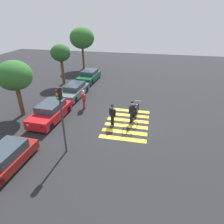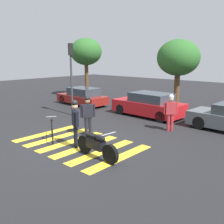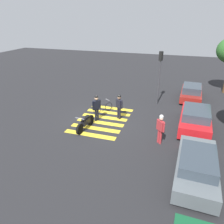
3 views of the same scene
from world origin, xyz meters
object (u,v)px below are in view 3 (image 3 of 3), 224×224
(officer_by_motorcycle, at_px, (97,106))
(car_red_convertible, at_px, (195,119))
(traffic_light_pole, at_px, (160,70))
(car_maroon_wagon, at_px, (191,92))
(officer_on_foot, at_px, (119,105))
(leaning_bicycle, at_px, (103,108))
(police_motorcycle, at_px, (85,122))
(pedestrian_bystander, at_px, (160,127))
(car_grey_coupe, at_px, (197,166))

(officer_by_motorcycle, xyz_separation_m, car_red_convertible, (-0.92, 6.53, -0.44))
(traffic_light_pole, bearing_deg, officer_by_motorcycle, -38.27)
(officer_by_motorcycle, relative_size, car_maroon_wagon, 0.46)
(officer_on_foot, relative_size, traffic_light_pole, 0.43)
(leaning_bicycle, distance_m, traffic_light_pole, 5.45)
(police_motorcycle, height_order, car_red_convertible, car_red_convertible)
(police_motorcycle, bearing_deg, officer_on_foot, 143.41)
(officer_on_foot, height_order, pedestrian_bystander, officer_on_foot)
(officer_by_motorcycle, xyz_separation_m, traffic_light_pole, (-4.58, 3.62, 1.77))
(car_maroon_wagon, bearing_deg, pedestrian_bystander, -11.90)
(car_red_convertible, relative_size, traffic_light_pole, 1.02)
(car_grey_coupe, bearing_deg, police_motorcycle, -112.26)
(car_maroon_wagon, height_order, car_grey_coupe, car_grey_coupe)
(leaning_bicycle, height_order, car_red_convertible, car_red_convertible)
(leaning_bicycle, relative_size, officer_by_motorcycle, 0.78)
(leaning_bicycle, xyz_separation_m, officer_by_motorcycle, (1.48, 0.08, 0.75))
(officer_by_motorcycle, bearing_deg, traffic_light_pole, 141.73)
(car_red_convertible, relative_size, car_grey_coupe, 0.98)
(officer_on_foot, xyz_separation_m, pedestrian_bystander, (2.43, 3.16, -0.02))
(leaning_bicycle, xyz_separation_m, car_maroon_wagon, (-5.18, 6.39, 0.25))
(officer_on_foot, bearing_deg, car_grey_coupe, 45.89)
(officer_by_motorcycle, bearing_deg, car_red_convertible, 98.04)
(officer_by_motorcycle, distance_m, car_grey_coupe, 7.74)
(pedestrian_bystander, bearing_deg, traffic_light_pole, -171.42)
(car_red_convertible, height_order, car_grey_coupe, car_red_convertible)
(pedestrian_bystander, height_order, traffic_light_pole, traffic_light_pole)
(leaning_bicycle, height_order, officer_on_foot, officer_on_foot)
(officer_on_foot, height_order, car_red_convertible, officer_on_foot)
(police_motorcycle, bearing_deg, officer_by_motorcycle, 170.50)
(pedestrian_bystander, height_order, car_red_convertible, pedestrian_bystander)
(officer_on_foot, distance_m, pedestrian_bystander, 3.99)
(leaning_bicycle, height_order, car_maroon_wagon, car_maroon_wagon)
(car_red_convertible, bearing_deg, car_maroon_wagon, -177.81)
(pedestrian_bystander, bearing_deg, leaning_bicycle, -123.96)
(traffic_light_pole, bearing_deg, pedestrian_bystander, 8.58)
(pedestrian_bystander, bearing_deg, car_grey_coupe, 37.60)
(officer_by_motorcycle, height_order, car_grey_coupe, officer_by_motorcycle)
(officer_on_foot, height_order, car_grey_coupe, officer_on_foot)
(car_maroon_wagon, bearing_deg, officer_on_foot, -39.90)
(officer_by_motorcycle, bearing_deg, police_motorcycle, -9.50)
(leaning_bicycle, distance_m, car_maroon_wagon, 8.23)
(police_motorcycle, relative_size, car_red_convertible, 0.48)
(officer_on_foot, height_order, traffic_light_pole, traffic_light_pole)
(car_grey_coupe, bearing_deg, leaning_bicycle, -130.63)
(leaning_bicycle, bearing_deg, pedestrian_bystander, 56.04)
(car_grey_coupe, xyz_separation_m, traffic_light_pole, (-8.75, -2.88, 2.25))
(car_maroon_wagon, bearing_deg, car_grey_coupe, 1.02)
(leaning_bicycle, distance_m, officer_by_motorcycle, 1.66)
(pedestrian_bystander, relative_size, traffic_light_pole, 0.42)
(car_red_convertible, height_order, traffic_light_pole, traffic_light_pole)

